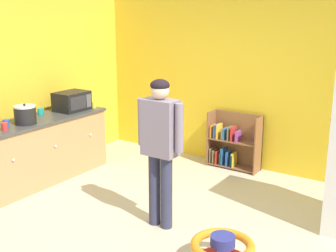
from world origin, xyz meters
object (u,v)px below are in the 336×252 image
Objects in this scene: baby_walker at (222,251)px; red_cup at (5,126)px; kitchen_counter at (40,150)px; blue_cup at (6,123)px; microwave at (72,101)px; bookshelf at (232,144)px; crock_pot at (25,115)px; teal_cup at (40,112)px; white_cup at (33,114)px; standing_person at (160,141)px; yellow_cup at (94,105)px.

baby_walker is 3.09m from red_cup.
kitchen_counter is 21.89× the size of blue_cup.
microwave reaches higher than baby_walker.
bookshelf is at bearing 34.40° from microwave.
red_cup is at bearing -78.10° from kitchen_counter.
crock_pot is 0.52m from teal_cup.
white_cup and teal_cup have the same top height.
blue_cup is at bearing 179.69° from baby_walker.
crock_pot reaches higher than teal_cup.
kitchen_counter is at bearing -12.90° from white_cup.
blue_cup is 0.71m from teal_cup.
crock_pot reaches higher than white_cup.
standing_person reaches higher than red_cup.
teal_cup is at bearing -110.13° from microwave.
blue_cup is (-0.08, -0.24, -0.07)m from crock_pot.
red_cup is at bearing -167.54° from standing_person.
crock_pot is at bearing -93.34° from yellow_cup.
yellow_cup is 1.00× the size of teal_cup.
bookshelf is (2.00, 1.99, -0.09)m from kitchen_counter.
blue_cup is at bearing -128.42° from bookshelf.
standing_person is at bearing 2.65° from crock_pot.
teal_cup is (-0.31, -0.76, 0.00)m from yellow_cup.
red_cup and blue_cup have the same top height.
standing_person is 2.30m from yellow_cup.
crock_pot reaches higher than bookshelf.
white_cup is 0.14m from teal_cup.
microwave is 1.67× the size of crock_pot.
yellow_cup is 1.46m from blue_cup.
microwave reaches higher than white_cup.
bookshelf is 1.41× the size of baby_walker.
red_cup is at bearing -125.44° from bookshelf.
bookshelf is 3.25m from blue_cup.
teal_cup is at bearing 118.25° from crock_pot.
kitchen_counter is 0.52m from white_cup.
yellow_cup is at bearing 84.06° from blue_cup.
red_cup is (-2.04, -0.45, -0.04)m from standing_person.
white_cup is 1.00× the size of red_cup.
blue_cup is 1.00× the size of teal_cup.
bookshelf is at bearing 94.65° from standing_person.
yellow_cup is at bearing 71.52° from white_cup.
standing_person is at bearing -20.57° from microwave.
blue_cup is at bearing -95.94° from yellow_cup.
white_cup is (-0.14, 0.03, 0.50)m from kitchen_counter.
standing_person is (2.17, -0.18, 0.54)m from kitchen_counter.
blue_cup reaches higher than bookshelf.
bookshelf is 8.95× the size of red_cup.
standing_person is 2.31m from microwave.
standing_person is 3.45× the size of microwave.
teal_cup reaches higher than baby_walker.
red_cup is at bearing -91.00° from yellow_cup.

